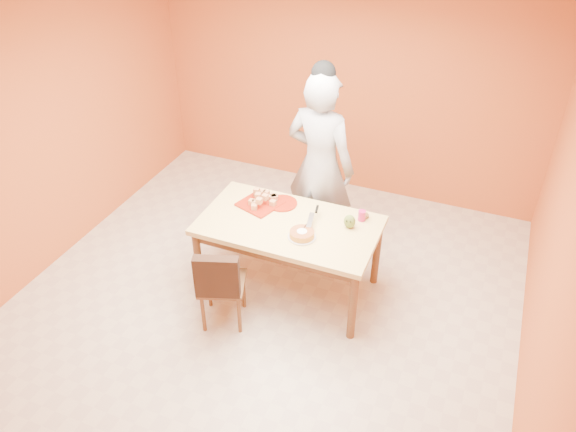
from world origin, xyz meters
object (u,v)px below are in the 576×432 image
at_px(magenta_glass, 362,216).
at_px(checker_tin, 364,216).
at_px(egg_ornament, 350,221).
at_px(dining_chair, 221,283).
at_px(person, 320,166).
at_px(pastry_platter, 260,204).
at_px(dining_table, 289,232).
at_px(sponge_cake, 302,234).
at_px(red_dinner_plate, 282,203).

distance_m(magenta_glass, checker_tin, 0.07).
relative_size(egg_ornament, magenta_glass, 1.34).
xyz_separation_m(dining_chair, magenta_glass, (0.96, 0.92, 0.37)).
height_order(person, pastry_platter, person).
relative_size(dining_table, pastry_platter, 4.64).
bearing_deg(dining_table, person, 87.35).
bearing_deg(egg_ornament, checker_tin, 57.07).
bearing_deg(sponge_cake, dining_chair, -139.59).
xyz_separation_m(dining_table, checker_tin, (0.59, 0.35, 0.11)).
bearing_deg(egg_ornament, red_dinner_plate, 156.84).
relative_size(dining_chair, person, 0.44).
xyz_separation_m(sponge_cake, checker_tin, (0.41, 0.50, -0.02)).
bearing_deg(magenta_glass, red_dinner_plate, -177.76).
xyz_separation_m(sponge_cake, magenta_glass, (0.40, 0.44, 0.01)).
bearing_deg(sponge_cake, red_dinner_plate, 130.79).
height_order(red_dinner_plate, egg_ornament, egg_ornament).
bearing_deg(person, red_dinner_plate, 74.14).
height_order(pastry_platter, magenta_glass, magenta_glass).
bearing_deg(dining_table, checker_tin, 30.53).
xyz_separation_m(egg_ornament, checker_tin, (0.07, 0.21, -0.05)).
bearing_deg(dining_chair, egg_ornament, 21.32).
bearing_deg(red_dinner_plate, egg_ornament, -9.96).
bearing_deg(egg_ornament, sponge_cake, -152.30).
distance_m(dining_chair, magenta_glass, 1.38).
xyz_separation_m(dining_table, magenta_glass, (0.59, 0.29, 0.14)).
xyz_separation_m(red_dinner_plate, magenta_glass, (0.76, 0.03, 0.04)).
height_order(egg_ornament, checker_tin, egg_ornament).
xyz_separation_m(red_dinner_plate, sponge_cake, (0.36, -0.41, 0.03)).
distance_m(sponge_cake, checker_tin, 0.65).
distance_m(pastry_platter, sponge_cake, 0.64).
xyz_separation_m(dining_chair, red_dinner_plate, (0.20, 0.89, 0.33)).
bearing_deg(pastry_platter, sponge_cake, -30.92).
distance_m(dining_chair, pastry_platter, 0.87).
bearing_deg(sponge_cake, pastry_platter, 149.08).
relative_size(dining_table, sponge_cake, 7.46).
relative_size(person, magenta_glass, 19.78).
distance_m(red_dinner_plate, magenta_glass, 0.76).
relative_size(dining_table, magenta_glass, 16.34).
relative_size(dining_chair, egg_ornament, 6.47).
distance_m(dining_table, red_dinner_plate, 0.33).
bearing_deg(red_dinner_plate, magenta_glass, 2.24).
xyz_separation_m(person, egg_ornament, (0.49, -0.58, -0.14)).
height_order(dining_chair, person, person).
height_order(pastry_platter, red_dinner_plate, pastry_platter).
relative_size(sponge_cake, checker_tin, 2.46).
distance_m(egg_ornament, magenta_glass, 0.17).
height_order(dining_table, sponge_cake, sponge_cake).
bearing_deg(checker_tin, dining_chair, -134.85).
xyz_separation_m(person, checker_tin, (0.56, -0.37, -0.19)).
bearing_deg(checker_tin, egg_ornament, -109.73).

